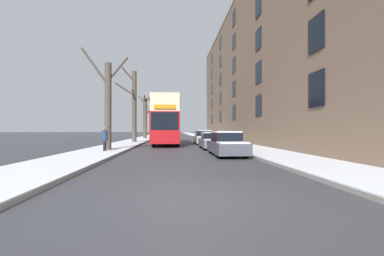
% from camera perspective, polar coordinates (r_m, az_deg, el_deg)
% --- Properties ---
extents(ground_plane, '(320.00, 320.00, 0.00)m').
position_cam_1_polar(ground_plane, '(5.81, 1.10, -15.18)').
color(ground_plane, '#38383D').
extents(sidewalk_left, '(3.14, 130.00, 0.16)m').
position_cam_1_polar(sidewalk_left, '(58.80, -8.78, -1.75)').
color(sidewalk_left, gray).
rests_on(sidewalk_left, ground).
extents(sidewalk_right, '(3.14, 130.00, 0.16)m').
position_cam_1_polar(sidewalk_right, '(58.89, 1.36, -1.75)').
color(sidewalk_right, gray).
rests_on(sidewalk_right, ground).
extents(terrace_facade_right, '(9.10, 50.31, 17.74)m').
position_cam_1_polar(terrace_facade_right, '(33.24, 17.08, 12.47)').
color(terrace_facade_right, '#7A604C').
rests_on(terrace_facade_right, ground).
extents(bare_tree_left_0, '(3.01, 1.42, 6.94)m').
position_cam_1_polar(bare_tree_left_0, '(18.29, -18.21, 5.29)').
color(bare_tree_left_0, '#4C4238').
rests_on(bare_tree_left_0, ground).
extents(bare_tree_left_1, '(2.23, 1.66, 8.22)m').
position_cam_1_polar(bare_tree_left_1, '(28.92, -12.81, 4.92)').
color(bare_tree_left_1, '#4C4238').
rests_on(bare_tree_left_1, ground).
extents(bare_tree_left_2, '(2.85, 3.12, 7.85)m').
position_cam_1_polar(bare_tree_left_2, '(41.55, -10.36, 2.64)').
color(bare_tree_left_2, '#4C4238').
rests_on(bare_tree_left_2, ground).
extents(bare_tree_left_3, '(2.10, 2.98, 7.96)m').
position_cam_1_polar(bare_tree_left_3, '(52.46, -9.16, 2.03)').
color(bare_tree_left_3, '#4C4238').
rests_on(bare_tree_left_3, ground).
extents(double_decker_bus, '(2.49, 10.74, 4.52)m').
position_cam_1_polar(double_decker_bus, '(26.01, -5.69, 1.97)').
color(double_decker_bus, red).
rests_on(double_decker_bus, ground).
extents(parked_car_0, '(1.69, 4.50, 1.40)m').
position_cam_1_polar(parked_car_0, '(15.05, 7.64, -3.57)').
color(parked_car_0, '#474C56').
rests_on(parked_car_0, ground).
extents(parked_car_1, '(1.83, 4.28, 1.30)m').
position_cam_1_polar(parked_car_1, '(20.18, 4.59, -2.87)').
color(parked_car_1, slate).
rests_on(parked_car_1, ground).
extents(parked_car_2, '(1.72, 4.35, 1.44)m').
position_cam_1_polar(parked_car_2, '(26.41, 2.50, -2.17)').
color(parked_car_2, '#9EA3AD').
rests_on(parked_car_2, ground).
extents(pedestrian_left_sidewalk, '(0.36, 0.36, 1.65)m').
position_cam_1_polar(pedestrian_left_sidewalk, '(17.12, -18.83, -2.29)').
color(pedestrian_left_sidewalk, black).
rests_on(pedestrian_left_sidewalk, ground).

